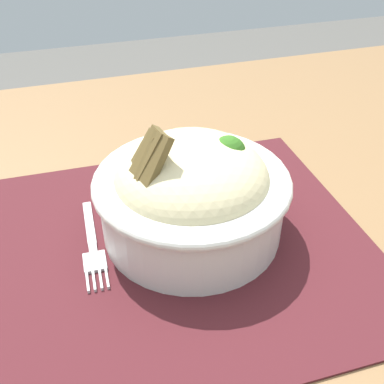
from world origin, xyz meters
TOP-DOWN VIEW (x-y plane):
  - table at (0.00, 0.00)m, footprint 1.32×0.90m
  - placemat at (0.03, 0.02)m, footprint 0.41×0.36m
  - bowl at (0.01, 0.00)m, footprint 0.20×0.20m
  - fork at (0.11, -0.00)m, footprint 0.02×0.13m

SIDE VIEW (x-z plane):
  - table at x=0.00m, z-range 0.31..1.07m
  - placemat at x=0.03m, z-range 0.76..0.76m
  - fork at x=0.11m, z-range 0.76..0.77m
  - bowl at x=0.01m, z-range 0.75..0.88m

